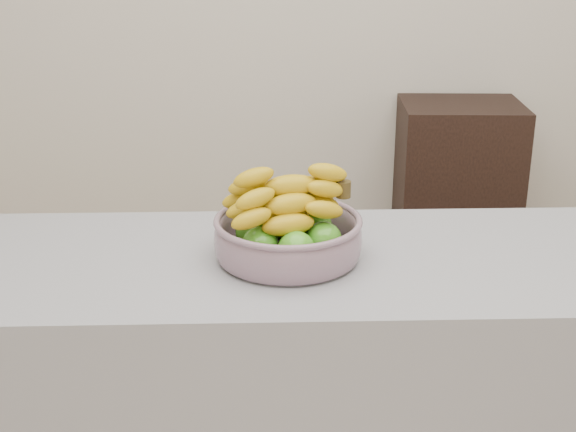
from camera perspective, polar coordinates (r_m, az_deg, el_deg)
name	(u,v)px	position (r m, az deg, el deg)	size (l,w,h in m)	color
counter	(363,425)	(2.03, 5.35, -14.58)	(2.00, 0.60, 0.90)	#9C9CA4
cabinet	(455,205)	(3.51, 11.78, 0.76)	(0.49, 0.39, 0.89)	black
fruit_bowl	(288,232)	(1.77, -0.01, -1.16)	(0.33, 0.33, 0.19)	#8B99A7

